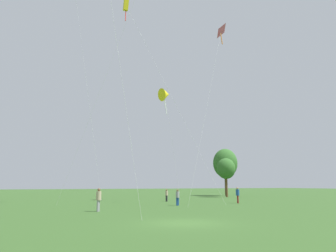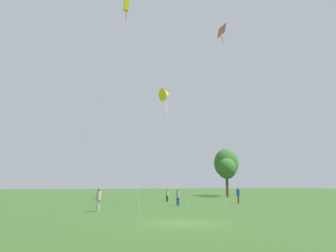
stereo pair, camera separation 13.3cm
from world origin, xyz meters
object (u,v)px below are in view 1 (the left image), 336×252
object	(u,v)px
person_standing_0	(238,194)
park_tree_1	(226,169)
person_standing_3	(167,194)
kite_flying_4	(165,95)
park_tree_2	(225,163)
person_standing_2	(178,196)
kite_flying_0	(221,33)
person_standing_1	(99,198)
kite_flying_1	(126,6)

from	to	relation	value
person_standing_0	park_tree_1	world-z (taller)	park_tree_1
person_standing_3	kite_flying_4	bearing A→B (deg)	138.88
person_standing_3	park_tree_2	xyz separation A→B (m)	(18.54, 14.49, 5.32)
person_standing_0	person_standing_2	size ratio (longest dim) A/B	1.11
person_standing_3	kite_flying_0	xyz separation A→B (m)	(4.50, -6.79, 19.82)
person_standing_2	kite_flying_4	size ratio (longest dim) A/B	0.10
kite_flying_4	person_standing_2	bearing A→B (deg)	-105.14
person_standing_2	park_tree_1	bearing A→B (deg)	-137.76
person_standing_3	person_standing_1	bearing A→B (deg)	-65.98
person_standing_0	park_tree_1	bearing A→B (deg)	0.69
park_tree_2	kite_flying_4	bearing A→B (deg)	-145.42
person_standing_0	person_standing_3	distance (m)	9.05
person_standing_0	person_standing_2	world-z (taller)	person_standing_0
kite_flying_0	kite_flying_1	xyz separation A→B (m)	(-10.99, 4.64, 3.77)
person_standing_1	kite_flying_1	world-z (taller)	kite_flying_1
person_standing_1	park_tree_1	xyz separation A→B (m)	(25.64, 20.34, 3.78)
person_standing_2	person_standing_0	bearing A→B (deg)	-175.95
kite_flying_0	park_tree_1	distance (m)	24.58
park_tree_1	kite_flying_4	bearing A→B (deg)	-155.02
person_standing_2	kite_flying_0	xyz separation A→B (m)	(6.40, 0.70, 19.78)
kite_flying_0	kite_flying_4	xyz separation A→B (m)	(-3.78, 8.99, -5.92)
person_standing_0	park_tree_1	xyz separation A→B (m)	(8.78, 15.47, 3.79)
kite_flying_4	park_tree_1	world-z (taller)	kite_flying_4
kite_flying_4	person_standing_1	bearing A→B (deg)	-129.82
park_tree_2	person_standing_1	bearing A→B (deg)	-138.36
person_standing_2	park_tree_1	world-z (taller)	park_tree_1
person_standing_0	kite_flying_1	size ratio (longest dim) A/B	0.07
kite_flying_0	park_tree_1	xyz separation A→B (m)	(10.41, 15.60, -15.89)
park_tree_2	person_standing_2	bearing A→B (deg)	-132.93
person_standing_0	person_standing_3	size ratio (longest dim) A/B	1.17
person_standing_1	kite_flying_0	distance (m)	25.32
person_standing_1	person_standing_3	size ratio (longest dim) A/B	1.18
person_standing_1	park_tree_2	bearing A→B (deg)	-12.11
person_standing_0	kite_flying_1	distance (m)	27.01
person_standing_3	kite_flying_1	size ratio (longest dim) A/B	0.06
kite_flying_0	park_tree_1	world-z (taller)	kite_flying_0
person_standing_2	kite_flying_4	distance (m)	17.11
person_standing_0	park_tree_2	size ratio (longest dim) A/B	0.20
person_standing_2	person_standing_1	bearing A→B (deg)	22.73
person_standing_0	person_standing_2	xyz separation A→B (m)	(-8.03, -0.83, -0.11)
kite_flying_0	park_tree_2	size ratio (longest dim) A/B	2.39
person_standing_0	person_standing_3	xyz separation A→B (m)	(-6.13, 6.66, -0.15)
person_standing_0	kite_flying_0	bearing A→B (deg)	125.01
park_tree_1	park_tree_2	bearing A→B (deg)	57.38
person_standing_0	kite_flying_4	xyz separation A→B (m)	(-5.41, 8.86, 13.75)
kite_flying_0	park_tree_1	bearing A→B (deg)	56.29
person_standing_1	kite_flying_1	bearing A→B (deg)	11.93
kite_flying_4	park_tree_2	xyz separation A→B (m)	(17.82, 12.29, -8.58)
person_standing_2	park_tree_2	world-z (taller)	park_tree_2
person_standing_2	person_standing_3	size ratio (longest dim) A/B	1.05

